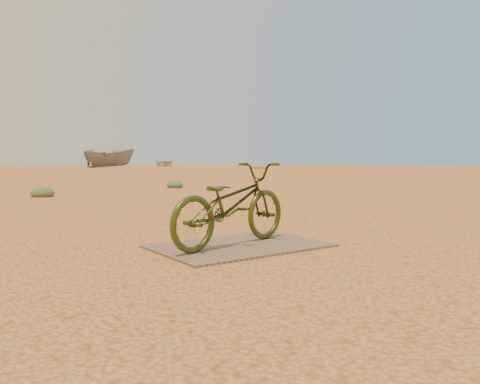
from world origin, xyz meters
TOP-DOWN VIEW (x-y plane):
  - ground at (0.00, 0.00)m, footprint 120.00×120.00m
  - plywood_board at (-0.06, 0.23)m, footprint 1.63×1.09m
  - bicycle at (-0.16, 0.24)m, footprint 1.60×0.85m
  - boat_mid_right at (13.68, 42.22)m, footprint 5.20×4.27m
  - boat_far_right at (24.02, 50.97)m, footprint 4.67×5.49m
  - kale_a at (-0.20, 7.83)m, footprint 0.52×0.52m
  - kale_b at (3.84, 9.11)m, footprint 0.49×0.49m

SIDE VIEW (x-z plane):
  - ground at x=0.00m, z-range 0.00..0.00m
  - kale_a at x=-0.20m, z-range -0.14..0.14m
  - kale_b at x=3.84m, z-range -0.14..0.14m
  - plywood_board at x=-0.06m, z-range 0.00..0.02m
  - bicycle at x=-0.16m, z-range 0.02..0.82m
  - boat_far_right at x=24.02m, z-range 0.00..0.96m
  - boat_mid_right at x=13.68m, z-range 0.00..1.93m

